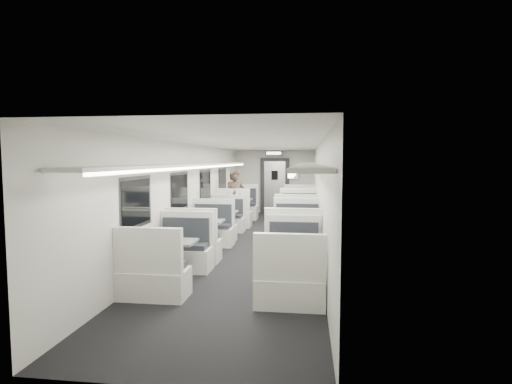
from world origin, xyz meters
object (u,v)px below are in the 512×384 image
(booth_right_c, at_px, (296,240))
(passenger, at_px, (235,199))
(booth_left_b, at_px, (222,223))
(vestibule_door, at_px, (275,186))
(booth_right_a, at_px, (300,211))
(exit_sign, at_px, (274,153))
(booth_right_d, at_px, (292,267))
(booth_left_d, at_px, (171,261))
(booth_left_a, at_px, (238,211))
(booth_left_c, at_px, (204,236))
(booth_right_b, at_px, (298,221))

(booth_right_c, bearing_deg, passenger, 118.50)
(booth_left_b, bearing_deg, passenger, 85.41)
(passenger, relative_size, vestibule_door, 0.82)
(booth_right_a, bearing_deg, exit_sign, 116.05)
(exit_sign, bearing_deg, booth_right_d, -83.34)
(booth_left_d, xyz_separation_m, exit_sign, (1.00, 8.46, 1.92))
(booth_left_a, xyz_separation_m, booth_left_d, (0.00, -6.39, -0.04))
(booth_left_a, height_order, passenger, passenger)
(booth_left_c, distance_m, exit_sign, 6.67)
(booth_left_d, height_order, booth_right_d, booth_left_d)
(booth_left_b, bearing_deg, vestibule_door, 78.43)
(booth_left_a, height_order, booth_left_d, booth_left_a)
(booth_left_c, relative_size, exit_sign, 3.30)
(booth_right_b, bearing_deg, booth_left_c, -131.72)
(booth_left_a, xyz_separation_m, booth_right_b, (2.00, -2.00, 0.00))
(booth_right_c, height_order, exit_sign, exit_sign)
(booth_left_b, bearing_deg, booth_left_a, 90.00)
(booth_right_c, relative_size, passenger, 1.26)
(booth_left_a, xyz_separation_m, booth_left_b, (0.00, -2.32, -0.05))
(booth_left_d, bearing_deg, booth_right_d, -2.91)
(booth_right_b, bearing_deg, booth_right_a, 90.00)
(booth_left_b, bearing_deg, booth_right_c, -47.10)
(booth_right_a, xyz_separation_m, vestibule_door, (-1.00, 2.53, 0.64))
(vestibule_door, bearing_deg, exit_sign, -90.00)
(booth_right_c, bearing_deg, booth_right_a, 90.00)
(booth_left_b, distance_m, booth_right_c, 2.94)
(booth_left_c, height_order, booth_right_a, booth_right_a)
(booth_right_a, distance_m, passenger, 2.20)
(booth_right_d, bearing_deg, booth_right_c, 90.00)
(booth_left_a, distance_m, vestibule_door, 2.82)
(booth_right_b, height_order, passenger, passenger)
(vestibule_door, relative_size, exit_sign, 3.39)
(booth_left_d, xyz_separation_m, booth_right_b, (2.00, 4.39, 0.04))
(booth_left_b, xyz_separation_m, booth_right_d, (2.00, -4.17, 0.01))
(booth_right_d, bearing_deg, passenger, 108.98)
(booth_left_c, xyz_separation_m, exit_sign, (1.00, 6.31, 1.91))
(booth_right_a, distance_m, booth_right_b, 2.03)
(booth_right_b, bearing_deg, booth_left_d, -114.48)
(booth_left_b, height_order, booth_right_a, booth_right_a)
(booth_left_d, bearing_deg, booth_right_c, 43.76)
(booth_left_a, distance_m, booth_left_d, 6.39)
(booth_right_c, height_order, passenger, passenger)
(booth_left_c, distance_m, booth_right_d, 3.01)
(booth_left_a, distance_m, booth_left_c, 4.24)
(booth_left_b, bearing_deg, booth_right_d, -64.37)
(booth_right_c, bearing_deg, booth_left_b, 132.90)
(booth_right_a, height_order, booth_right_b, booth_right_b)
(booth_right_b, height_order, vestibule_door, vestibule_door)
(passenger, bearing_deg, booth_left_c, -108.44)
(booth_left_c, distance_m, passenger, 3.29)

